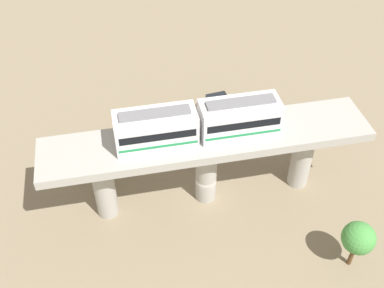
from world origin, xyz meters
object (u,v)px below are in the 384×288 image
parked_car_red (199,145)px  parked_car_yellow (104,161)px  tree_near_viaduct (358,238)px  train (198,123)px  parked_car_silver (216,104)px

parked_car_red → parked_car_yellow: bearing=-99.8°
parked_car_red → tree_near_viaduct: size_ratio=0.93×
train → parked_car_yellow: bearing=-125.3°
parked_car_silver → tree_near_viaduct: tree_near_viaduct is taller
train → tree_near_viaduct: bearing=48.5°
train → tree_near_viaduct: (9.55, 10.78, -5.72)m
parked_car_yellow → tree_near_viaduct: bearing=60.8°
parked_car_red → train: bearing=-26.5°
parked_car_red → parked_car_yellow: 9.84m
parked_car_yellow → parked_car_red: bearing=102.5°
parked_car_red → parked_car_silver: 7.12m
parked_car_silver → parked_car_red: bearing=-35.1°
parked_car_silver → tree_near_viaduct: 23.07m
train → tree_near_viaduct: 15.50m
tree_near_viaduct → parked_car_yellow: bearing=-129.0°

